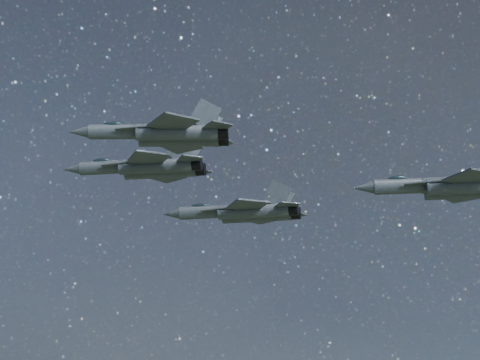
% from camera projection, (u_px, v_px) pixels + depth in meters
% --- Properties ---
extents(jet_lead, '(19.96, 13.66, 5.01)m').
position_uv_depth(jet_lead, '(147.00, 167.00, 94.31)').
color(jet_lead, '#363F44').
extents(jet_left, '(20.28, 14.03, 5.09)m').
position_uv_depth(jet_left, '(244.00, 212.00, 99.87)').
color(jet_left, '#363F44').
extents(jet_right, '(18.54, 12.28, 4.73)m').
position_uv_depth(jet_right, '(165.00, 134.00, 81.25)').
color(jet_right, '#363F44').
extents(jet_slot, '(19.94, 13.59, 5.01)m').
position_uv_depth(jet_slot, '(454.00, 186.00, 82.98)').
color(jet_slot, '#363F44').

